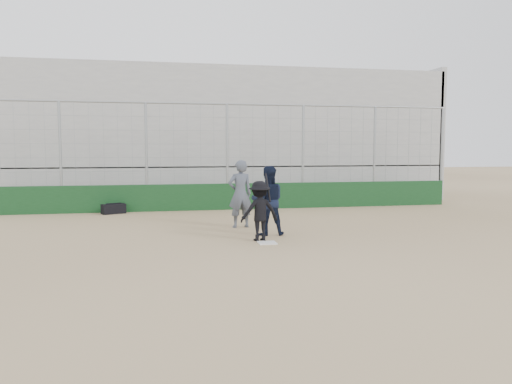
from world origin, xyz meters
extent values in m
plane|color=olive|center=(0.00, 0.00, 0.00)|extent=(90.00, 90.00, 0.00)
cube|color=white|center=(0.00, 0.00, 0.01)|extent=(0.44, 0.44, 0.02)
cube|color=#113618|center=(0.00, 7.00, 0.50)|extent=(18.00, 0.25, 1.00)
cylinder|color=gray|center=(0.00, 7.00, 2.00)|extent=(0.10, 0.10, 4.00)
cylinder|color=gray|center=(9.00, 7.00, 2.00)|extent=(0.10, 0.10, 4.00)
cylinder|color=gray|center=(0.00, 7.00, 4.00)|extent=(18.00, 0.07, 0.07)
cube|color=#9E9E9E|center=(0.00, 11.95, 0.80)|extent=(20.00, 6.70, 1.60)
cube|color=#9E9E9E|center=(0.00, 11.95, 3.70)|extent=(20.00, 6.70, 4.20)
cube|color=#9E9E9E|center=(10.00, 11.95, 2.90)|extent=(0.25, 6.70, 6.10)
cylinder|color=gray|center=(0.00, 15.10, 6.80)|extent=(20.00, 0.06, 0.06)
imported|color=black|center=(-0.11, 0.39, 0.76)|extent=(1.05, 0.70, 1.52)
cylinder|color=black|center=(0.14, 0.54, 1.34)|extent=(0.07, 0.57, 0.71)
imported|color=black|center=(0.27, 1.10, 0.61)|extent=(0.94, 0.76, 1.22)
sphere|color=maroon|center=(0.27, 1.10, 1.11)|extent=(0.28, 0.28, 0.28)
imported|color=#4B525F|center=(-0.24, 2.59, 0.90)|extent=(0.79, 0.59, 1.80)
cube|color=black|center=(-4.18, 6.52, 0.18)|extent=(0.89, 0.66, 0.35)
cylinder|color=black|center=(-4.18, 6.52, 0.37)|extent=(0.50, 0.26, 0.04)
camera|label=1|loc=(-2.65, -11.84, 2.33)|focal=35.00mm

